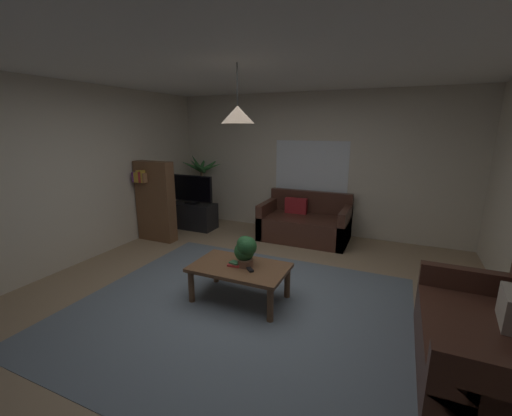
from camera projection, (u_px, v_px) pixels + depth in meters
name	position (u px, v px, depth m)	size (l,w,h in m)	color
floor	(245.00, 302.00, 3.76)	(5.48, 5.78, 0.02)	#9E8466
rug	(238.00, 310.00, 3.58)	(3.56, 3.18, 0.01)	slate
wall_back	(313.00, 164.00, 6.03)	(5.60, 0.06, 2.58)	beige
wall_left	(67.00, 176.00, 4.54)	(0.06, 5.78, 2.58)	beige
ceiling	(243.00, 60.00, 3.13)	(5.48, 5.78, 0.02)	white
window_pane	(311.00, 169.00, 6.04)	(1.37, 0.01, 1.04)	white
couch_under_window	(305.00, 224.00, 5.81)	(1.53, 0.87, 0.82)	#47281E
couch_right_side	(486.00, 347.00, 2.56)	(0.87, 1.52, 0.82)	#47281E
coffee_table	(240.00, 271.00, 3.72)	(1.09, 0.66, 0.42)	brown
book_on_table_0	(235.00, 264.00, 3.72)	(0.14, 0.12, 0.02)	#B22D2D
book_on_table_1	(235.00, 263.00, 3.71)	(0.11, 0.08, 0.02)	#387247
remote_on_table_0	(249.00, 269.00, 3.61)	(0.05, 0.16, 0.02)	black
potted_plant_on_table	(245.00, 249.00, 3.69)	(0.27, 0.24, 0.35)	brown
tv_stand	(193.00, 216.00, 6.46)	(0.90, 0.44, 0.50)	black
tv	(191.00, 189.00, 6.31)	(0.91, 0.16, 0.56)	black
potted_palm_corner	(202.00, 189.00, 6.85)	(0.94, 0.88, 1.43)	brown
bookshelf_corner	(155.00, 201.00, 5.67)	(0.70, 0.31, 1.40)	brown
pendant_lamp	(238.00, 115.00, 3.31)	(0.34, 0.34, 0.59)	black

